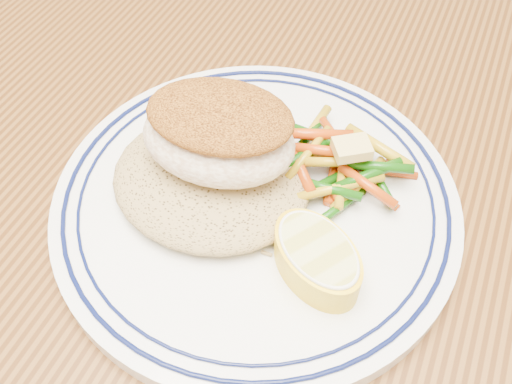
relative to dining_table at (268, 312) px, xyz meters
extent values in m
cube|color=#48270E|center=(0.00, 0.00, 0.08)|extent=(1.50, 0.90, 0.04)
cylinder|color=#48270E|center=(-0.68, 0.38, -0.30)|extent=(0.07, 0.07, 0.71)
cylinder|color=white|center=(-0.02, 0.02, 0.10)|extent=(0.28, 0.28, 0.01)
torus|color=#0A113F|center=(-0.02, 0.02, 0.11)|extent=(0.26, 0.26, 0.00)
torus|color=#0A113F|center=(-0.02, 0.02, 0.11)|extent=(0.24, 0.24, 0.00)
ellipsoid|color=#987E4C|center=(-0.05, 0.02, 0.12)|extent=(0.14, 0.12, 0.03)
ellipsoid|color=white|center=(-0.05, 0.03, 0.15)|extent=(0.11, 0.08, 0.04)
ellipsoid|color=#945417|center=(-0.05, 0.03, 0.17)|extent=(0.10, 0.08, 0.02)
cylinder|color=#B53B09|center=(0.02, 0.06, 0.12)|extent=(0.02, 0.05, 0.01)
cylinder|color=#B53B09|center=(0.04, 0.06, 0.12)|extent=(0.06, 0.03, 0.01)
cylinder|color=#B53B09|center=(0.05, 0.08, 0.12)|extent=(0.06, 0.02, 0.01)
cylinder|color=#124909|center=(0.03, 0.03, 0.12)|extent=(0.03, 0.05, 0.01)
cylinder|color=#124909|center=(0.05, 0.07, 0.12)|extent=(0.04, 0.05, 0.01)
cylinder|color=#B53B09|center=(0.04, 0.06, 0.12)|extent=(0.03, 0.06, 0.01)
cylinder|color=#B79113|center=(0.04, 0.06, 0.12)|extent=(0.02, 0.05, 0.01)
cylinder|color=#B53B09|center=(0.00, 0.07, 0.12)|extent=(0.05, 0.02, 0.01)
cylinder|color=#B79113|center=(-0.01, 0.09, 0.12)|extent=(0.02, 0.06, 0.01)
cylinder|color=#B53B09|center=(-0.01, 0.04, 0.12)|extent=(0.01, 0.05, 0.01)
cylinder|color=#124909|center=(-0.01, 0.08, 0.12)|extent=(0.02, 0.05, 0.01)
cylinder|color=#124909|center=(0.01, 0.03, 0.12)|extent=(0.03, 0.05, 0.01)
cylinder|color=#B79113|center=(0.03, 0.05, 0.12)|extent=(0.02, 0.05, 0.01)
cylinder|color=#124909|center=(0.02, 0.04, 0.12)|extent=(0.05, 0.01, 0.01)
cylinder|color=#B79113|center=(0.03, 0.04, 0.13)|extent=(0.05, 0.04, 0.01)
cylinder|color=#124909|center=(0.00, 0.04, 0.12)|extent=(0.01, 0.05, 0.01)
cylinder|color=#B53B09|center=(0.05, 0.05, 0.13)|extent=(0.05, 0.02, 0.01)
cylinder|color=#B53B09|center=(0.00, 0.05, 0.13)|extent=(0.04, 0.04, 0.01)
cylinder|color=#124909|center=(0.02, 0.08, 0.13)|extent=(0.05, 0.01, 0.01)
cylinder|color=#124909|center=(0.04, 0.06, 0.13)|extent=(0.04, 0.04, 0.01)
cylinder|color=#B79113|center=(0.05, 0.08, 0.13)|extent=(0.05, 0.03, 0.01)
cylinder|color=#B53B09|center=(0.02, 0.08, 0.13)|extent=(0.04, 0.03, 0.01)
cylinder|color=#B79113|center=(0.02, 0.06, 0.13)|extent=(0.04, 0.03, 0.01)
cylinder|color=#124909|center=(0.00, 0.05, 0.13)|extent=(0.03, 0.05, 0.01)
cylinder|color=#124909|center=(0.05, 0.07, 0.13)|extent=(0.05, 0.02, 0.01)
cylinder|color=#B79113|center=(0.02, 0.07, 0.13)|extent=(0.05, 0.02, 0.01)
cylinder|color=#124909|center=(0.01, 0.08, 0.13)|extent=(0.05, 0.01, 0.01)
cylinder|color=#B53B09|center=(0.01, 0.08, 0.13)|extent=(0.06, 0.02, 0.01)
cylinder|color=#B79113|center=(0.00, 0.06, 0.13)|extent=(0.02, 0.05, 0.01)
cylinder|color=#B53B09|center=(0.01, 0.06, 0.13)|extent=(0.06, 0.02, 0.01)
cylinder|color=#B53B09|center=(0.00, 0.07, 0.13)|extent=(0.06, 0.03, 0.01)
cube|color=#DDC56C|center=(0.03, 0.06, 0.14)|extent=(0.03, 0.03, 0.01)
torus|color=white|center=(0.04, -0.01, 0.14)|extent=(0.08, 0.08, 0.00)
camera|label=1|loc=(0.08, -0.20, 0.42)|focal=40.00mm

